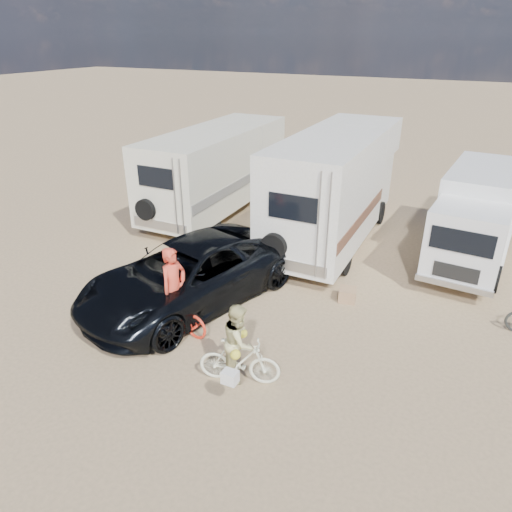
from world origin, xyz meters
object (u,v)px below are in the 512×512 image
at_px(rv_main, 335,189).
at_px(bike_man, 176,312).
at_px(cooler, 286,256).
at_px(rv_left, 216,171).
at_px(crate, 347,295).
at_px(rider_woman, 239,349).
at_px(dark_suv, 188,274).
at_px(rider_man, 175,294).
at_px(bike_woman, 239,361).
at_px(box_truck, 476,219).

bearing_deg(rv_main, bike_man, -103.82).
bearing_deg(cooler, rv_left, 138.92).
distance_m(bike_man, crate, 4.48).
bearing_deg(cooler, rv_main, 66.52).
height_order(rv_left, crate, rv_left).
xyz_separation_m(rv_left, crate, (6.58, -4.51, -1.39)).
bearing_deg(rv_left, rider_woman, -57.68).
distance_m(dark_suv, rider_man, 1.27).
distance_m(rv_main, rider_man, 6.99).
distance_m(bike_woman, rider_woman, 0.31).
bearing_deg(bike_woman, dark_suv, 33.84).
height_order(rider_man, cooler, rider_man).
distance_m(bike_man, rider_man, 0.49).
height_order(bike_woman, rider_man, rider_man).
xyz_separation_m(box_truck, crate, (-2.68, -4.01, -1.18)).
bearing_deg(box_truck, crate, -119.15).
bearing_deg(box_truck, bike_woman, -110.36).
height_order(rider_woman, cooler, rider_woman).
bearing_deg(bike_man, rv_main, -4.87).
distance_m(bike_woman, cooler, 5.62).
relative_size(cooler, crate, 1.15).
bearing_deg(rider_woman, rv_main, -12.71).
bearing_deg(crate, rider_man, -136.63).
bearing_deg(crate, dark_suv, -152.86).
height_order(bike_man, cooler, bike_man).
bearing_deg(cooler, bike_man, -106.46).
distance_m(rv_main, rider_woman, 7.79).
xyz_separation_m(bike_man, rider_woman, (2.18, -0.97, 0.32)).
xyz_separation_m(bike_woman, cooler, (-1.28, 5.47, -0.30)).
bearing_deg(dark_suv, rider_man, -54.06).
bearing_deg(box_truck, rv_left, -178.46).
distance_m(dark_suv, bike_man, 1.31).
distance_m(cooler, crate, 2.75).
distance_m(bike_man, bike_woman, 2.39).
xyz_separation_m(rider_man, rider_woman, (2.18, -0.97, -0.17)).
relative_size(rv_main, rider_man, 3.86).
bearing_deg(dark_suv, cooler, 84.21).
height_order(box_truck, bike_man, box_truck).
bearing_deg(box_truck, dark_suv, -132.56).
bearing_deg(box_truck, bike_man, -125.34).
bearing_deg(bike_woman, crate, -31.48).
bearing_deg(dark_suv, rider_woman, -23.38).
xyz_separation_m(box_truck, dark_suv, (-6.36, -5.90, -0.54)).
bearing_deg(bike_man, rider_man, 8.88).
height_order(bike_man, rider_woman, rider_woman).
xyz_separation_m(rv_main, rider_man, (-1.65, -6.74, -0.82)).
relative_size(bike_woman, cooler, 3.29).
distance_m(rider_man, rider_woman, 2.40).
relative_size(dark_suv, rider_man, 3.05).
height_order(box_truck, rider_woman, box_truck).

